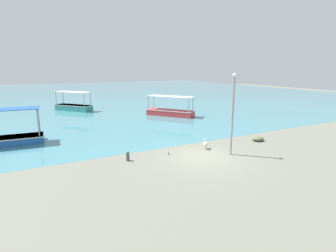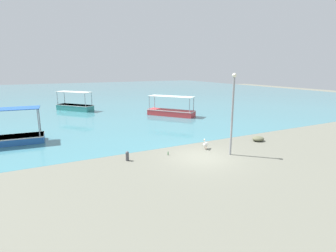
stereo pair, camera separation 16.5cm
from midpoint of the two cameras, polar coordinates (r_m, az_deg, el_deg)
ground at (r=17.65m, az=7.59°, el=-6.77°), size 120.00×120.00×0.00m
harbor_water at (r=62.64m, az=-18.37°, el=6.64°), size 110.00×90.00×0.00m
fishing_boat_near_right at (r=23.83m, az=-31.89°, el=-2.23°), size 5.73×2.31×2.77m
fishing_boat_far_left at (r=32.34m, az=0.81°, el=3.17°), size 4.89×5.73×2.41m
fishing_boat_outer at (r=38.54m, az=-19.49°, el=4.03°), size 4.65×5.21×2.59m
pelican at (r=19.33m, az=8.42°, el=-3.90°), size 0.76×0.49×0.80m
lamp_post at (r=17.82m, az=14.12°, el=3.43°), size 0.28×0.28×5.48m
mooring_bollard at (r=16.98m, az=-8.58°, el=-6.40°), size 0.22×0.22×0.62m
net_pile at (r=22.47m, az=19.23°, el=-2.62°), size 0.99×0.84×0.38m
glass_bottle at (r=17.90m, az=0.28°, el=-6.01°), size 0.07×0.07×0.27m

